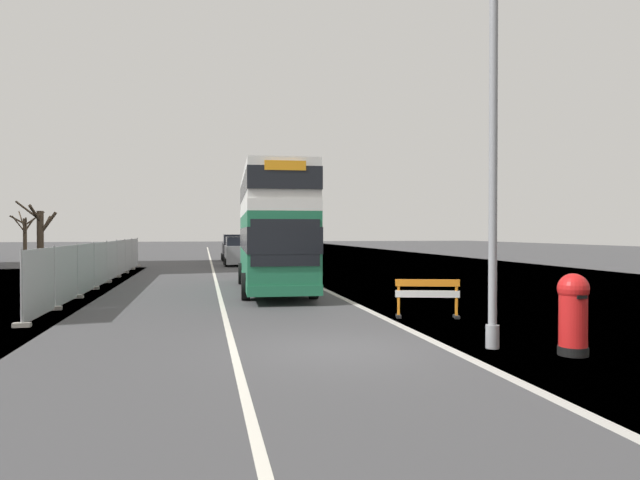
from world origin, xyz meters
TOP-DOWN VIEW (x-y plane):
  - ground at (0.57, 0.15)m, footprint 140.00×280.00m
  - double_decker_bus at (0.11, 12.72)m, footprint 3.11×11.47m
  - lamppost_foreground at (3.26, -0.54)m, footprint 0.29×0.70m
  - red_pillar_postbox at (4.51, -1.52)m, footprint 0.62×0.62m
  - roadworks_barrier at (3.57, 3.90)m, footprint 1.85×0.89m
  - construction_site_fence at (-7.43, 17.99)m, footprint 0.44×27.40m
  - car_oncoming_near at (-0.30, 31.19)m, footprint 2.01×4.06m
  - car_receding_mid at (-0.22, 38.94)m, footprint 2.07×4.56m
  - bare_tree_far_verge_near at (-13.14, 28.64)m, footprint 2.63×2.88m
  - bare_tree_far_verge_mid at (-16.79, 38.49)m, footprint 2.52×2.88m

SIDE VIEW (x-z plane):
  - ground at x=0.57m, z-range -0.10..0.00m
  - roadworks_barrier at x=3.57m, z-range 0.15..1.26m
  - red_pillar_postbox at x=4.51m, z-range 0.08..1.73m
  - construction_site_fence at x=-7.43m, z-range -0.04..2.01m
  - car_oncoming_near at x=-0.30m, z-range -0.05..2.06m
  - car_receding_mid at x=-0.22m, z-range -0.07..2.18m
  - bare_tree_far_verge_mid at x=-16.79m, z-range 0.12..4.32m
  - bare_tree_far_verge_near at x=-13.14m, z-range -0.01..4.49m
  - double_decker_bus at x=0.11m, z-range 0.16..5.15m
  - lamppost_foreground at x=3.26m, z-range -0.24..8.96m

